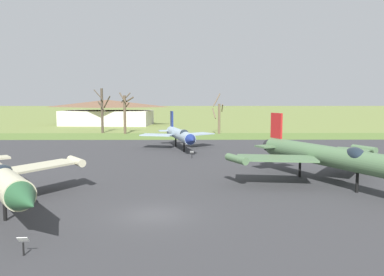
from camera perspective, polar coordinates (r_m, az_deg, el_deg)
ground_plane at (r=24.15m, az=-5.62°, el=-11.13°), size 600.00×600.00×0.00m
asphalt_apron at (r=39.28m, az=-3.64°, el=-4.41°), size 89.71×51.97×0.05m
grass_verge_strip at (r=70.95m, az=-2.28°, el=0.25°), size 149.71×12.00×0.06m
jet_fighter_front_left at (r=33.11m, az=19.60°, el=-2.54°), size 14.40×16.61×5.59m
jet_fighter_front_right at (r=52.75m, az=-1.75°, el=0.52°), size 10.42×14.36×5.03m
info_placard_front_right at (r=45.24m, az=-0.01°, el=-2.33°), size 0.47×0.26×0.91m
info_placard_rear_center at (r=19.52m, az=-23.38°, el=-14.00°), size 0.48×0.30×0.94m
bare_tree_far_left at (r=79.84m, az=-12.94°, el=4.12°), size 3.26×3.27×8.84m
bare_tree_left_of_center at (r=76.64m, az=-9.72°, el=3.84°), size 2.77×2.81×8.02m
bare_tree_center at (r=75.72m, az=3.92°, el=3.25°), size 2.09×2.58×7.83m
visitor_building at (r=102.55m, az=-12.22°, el=3.62°), size 23.92×13.86×6.45m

